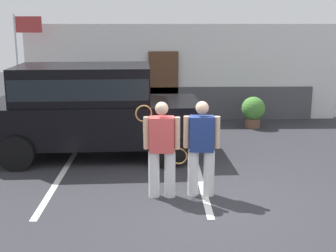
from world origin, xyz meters
The scene contains 9 objects.
ground_plane centered at (0.00, 0.00, 0.00)m, with size 40.00×40.00×0.00m, color #2D2D33.
parking_stripe_0 centered at (-2.70, 1.50, 0.00)m, with size 0.12×4.40×0.01m, color silver.
parking_stripe_1 centered at (0.05, 1.50, 0.00)m, with size 0.12×4.40×0.01m, color silver.
house_frontage centered at (-0.01, 6.73, 1.37)m, with size 9.52×0.40×2.91m.
parked_suv centered at (-2.26, 2.79, 1.15)m, with size 4.67×2.32×2.05m.
tennis_player_man centered at (-0.71, 0.28, 0.88)m, with size 0.76×0.28×1.68m.
tennis_player_woman centered at (-0.02, 0.33, 0.87)m, with size 0.88×0.29×1.68m.
potted_plant_by_porch centered at (1.97, 5.48, 0.49)m, with size 0.67×0.67×0.89m.
flag_pole centered at (-4.61, 6.00, 2.19)m, with size 0.80×0.08×3.17m.
Camera 1 is at (-0.77, -7.17, 3.01)m, focal length 48.43 mm.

